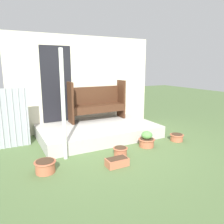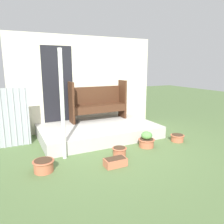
% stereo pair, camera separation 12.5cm
% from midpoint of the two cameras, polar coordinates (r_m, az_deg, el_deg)
% --- Properties ---
extents(ground_plane, '(24.00, 24.00, 0.00)m').
position_cam_midpoint_polar(ground_plane, '(4.90, -1.56, -9.51)').
color(ground_plane, '#516B3D').
extents(porch_slab, '(2.92, 1.75, 0.30)m').
position_cam_midpoint_polar(porch_slab, '(5.66, -4.22, -4.97)').
color(porch_slab, '#B2AFA8').
rests_on(porch_slab, ground_plane).
extents(house_wall, '(4.12, 0.08, 2.60)m').
position_cam_midpoint_polar(house_wall, '(6.26, -8.03, 7.34)').
color(house_wall, beige).
rests_on(house_wall, ground_plane).
extents(support_post, '(0.08, 0.08, 2.11)m').
position_cam_midpoint_polar(support_post, '(4.21, -13.45, 1.53)').
color(support_post, white).
rests_on(support_post, ground_plane).
extents(bench, '(1.59, 0.41, 1.09)m').
position_cam_midpoint_polar(bench, '(6.10, -4.56, 2.89)').
color(bench, '#422616').
rests_on(bench, porch_slab).
extents(flower_pot_left, '(0.37, 0.37, 0.21)m').
position_cam_midpoint_polar(flower_pot_left, '(4.03, -17.93, -13.27)').
color(flower_pot_left, '#B26042').
rests_on(flower_pot_left, ground_plane).
extents(flower_pot_middle, '(0.30, 0.30, 0.18)m').
position_cam_midpoint_polar(flower_pot_middle, '(4.49, 1.39, -10.19)').
color(flower_pot_middle, '#B26042').
rests_on(flower_pot_middle, ground_plane).
extents(flower_pot_right, '(0.37, 0.37, 0.36)m').
position_cam_midpoint_polar(flower_pot_right, '(5.02, 8.34, -7.22)').
color(flower_pot_right, '#B26042').
rests_on(flower_pot_right, ground_plane).
extents(flower_pot_far_right, '(0.33, 0.33, 0.17)m').
position_cam_midpoint_polar(flower_pot_far_right, '(5.56, 15.94, -6.31)').
color(flower_pot_far_right, '#B26042').
rests_on(flower_pot_far_right, ground_plane).
extents(planter_box_rect, '(0.41, 0.22, 0.15)m').
position_cam_midpoint_polar(planter_box_rect, '(4.08, 0.42, -12.93)').
color(planter_box_rect, '#B76647').
rests_on(planter_box_rect, ground_plane).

